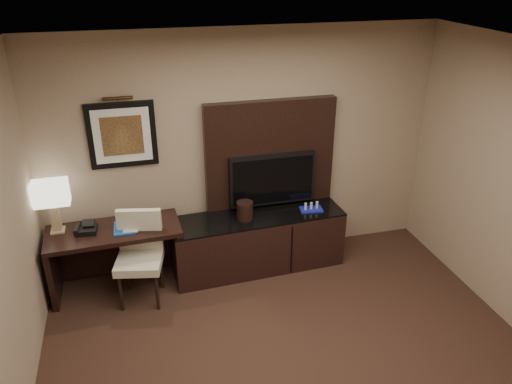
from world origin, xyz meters
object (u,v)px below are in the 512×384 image
object	(u,v)px
table_lamp	(53,205)
desk_phone	(86,227)
ice_bucket	(245,210)
minibar_tray	(311,207)
tv	(272,179)
desk_chair	(139,261)
desk	(118,259)
credenza	(258,241)

from	to	relation	value
table_lamp	desk_phone	bearing A→B (deg)	-17.24
ice_bucket	minibar_tray	bearing A→B (deg)	0.11
tv	desk_chair	bearing A→B (deg)	-162.99
desk	desk_phone	world-z (taller)	desk_phone
desk	table_lamp	world-z (taller)	table_lamp
tv	minibar_tray	bearing A→B (deg)	-28.24
credenza	table_lamp	xyz separation A→B (m)	(-2.14, 0.09, 0.70)
tv	ice_bucket	world-z (taller)	tv
credenza	ice_bucket	bearing A→B (deg)	-171.26
table_lamp	ice_bucket	size ratio (longest dim) A/B	2.95
desk_chair	desk	bearing A→B (deg)	142.01
credenza	desk_phone	xyz separation A→B (m)	(-1.85, -0.00, 0.45)
credenza	desk_chair	distance (m)	1.39
table_lamp	credenza	bearing A→B (deg)	-2.37
credenza	tv	world-z (taller)	tv
desk	credenza	distance (m)	1.58
desk	credenza	bearing A→B (deg)	-1.58
credenza	minibar_tray	distance (m)	0.74
desk	credenza	size ratio (longest dim) A/B	0.70
credenza	ice_bucket	world-z (taller)	ice_bucket
desk_chair	desk_phone	bearing A→B (deg)	161.97
credenza	desk_phone	bearing A→B (deg)	177.42
table_lamp	desk_chair	bearing A→B (deg)	-25.70
tv	ice_bucket	bearing A→B (deg)	-149.65
desk	minibar_tray	size ratio (longest dim) A/B	5.40
desk	desk_chair	distance (m)	0.37
credenza	desk_phone	distance (m)	1.90
tv	table_lamp	xyz separation A→B (m)	(-2.36, -0.10, 0.02)
tv	ice_bucket	distance (m)	0.50
desk_chair	credenza	bearing A→B (deg)	24.28
desk_phone	table_lamp	bearing A→B (deg)	168.68
tv	minibar_tray	distance (m)	0.55
desk_chair	desk_phone	distance (m)	0.65
desk_chair	ice_bucket	distance (m)	1.26
table_lamp	minibar_tray	bearing A→B (deg)	-2.45
tv	minibar_tray	size ratio (longest dim) A/B	3.91
table_lamp	ice_bucket	world-z (taller)	table_lamp
ice_bucket	minibar_tray	size ratio (longest dim) A/B	0.80
tv	desk_phone	size ratio (longest dim) A/B	4.68
desk	credenza	xyz separation A→B (m)	(1.58, 0.02, -0.03)
minibar_tray	desk	bearing A→B (deg)	179.66
desk	minibar_tray	xyz separation A→B (m)	(2.21, -0.01, 0.35)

